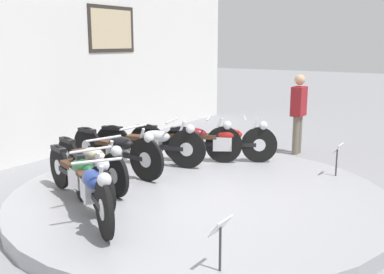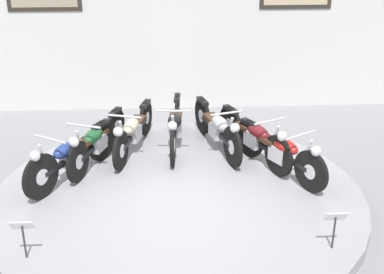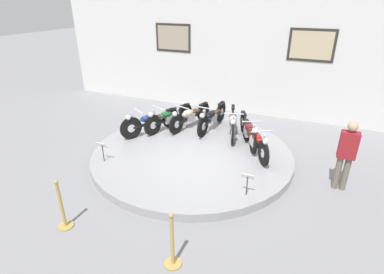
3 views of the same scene
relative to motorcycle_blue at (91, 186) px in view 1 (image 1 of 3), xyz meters
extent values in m
plane|color=gray|center=(1.53, -0.52, -0.59)|extent=(60.00, 60.00, 0.00)
cylinder|color=#99999E|center=(1.53, -0.52, -0.49)|extent=(5.21, 5.21, 0.20)
cube|color=silver|center=(1.53, 3.44, 1.70)|extent=(14.00, 0.20, 4.57)
cube|color=#2D2823|center=(3.93, 3.33, 1.93)|extent=(1.40, 0.02, 1.00)
cube|color=#C6B289|center=(3.93, 3.32, 1.93)|extent=(1.24, 0.02, 0.84)
cylinder|color=black|center=(-0.33, -0.54, -0.06)|extent=(0.39, 0.58, 0.65)
cylinder|color=silver|center=(-0.33, -0.54, -0.06)|extent=(0.18, 0.23, 0.23)
cylinder|color=black|center=(0.38, 0.61, -0.06)|extent=(0.39, 0.58, 0.65)
cylinder|color=silver|center=(0.38, 0.61, -0.06)|extent=(0.18, 0.23, 0.23)
cube|color=black|center=(0.02, 0.03, -0.06)|extent=(0.71, 1.09, 0.07)
cube|color=silver|center=(0.00, 0.00, -0.04)|extent=(0.34, 0.38, 0.24)
ellipsoid|color=navy|center=(-0.05, -0.08, 0.12)|extent=(0.44, 0.52, 0.20)
cube|color=#472D1E|center=(0.14, 0.22, 0.08)|extent=(0.34, 0.38, 0.07)
cube|color=black|center=(0.38, 0.61, 0.21)|extent=(0.27, 0.36, 0.06)
cylinder|color=silver|center=(-0.26, -0.41, 0.14)|extent=(0.17, 0.24, 0.54)
cylinder|color=silver|center=(-0.20, -0.32, 0.40)|extent=(0.48, 0.31, 0.03)
sphere|color=silver|center=(-0.37, -0.59, 0.28)|extent=(0.15, 0.15, 0.15)
cylinder|color=black|center=(0.10, -0.07, -0.08)|extent=(0.26, 0.60, 0.62)
cylinder|color=silver|center=(0.10, -0.07, -0.08)|extent=(0.13, 0.23, 0.22)
cylinder|color=black|center=(0.54, 1.20, -0.08)|extent=(0.26, 0.60, 0.62)
cylinder|color=silver|center=(0.54, 1.20, -0.08)|extent=(0.13, 0.23, 0.22)
cube|color=black|center=(0.32, 0.56, -0.08)|extent=(0.48, 1.20, 0.07)
cube|color=silver|center=(0.31, 0.52, -0.06)|extent=(0.29, 0.37, 0.24)
ellipsoid|color=#1E562D|center=(0.28, 0.43, 0.10)|extent=(0.37, 0.53, 0.20)
cube|color=#472D1E|center=(0.39, 0.77, 0.06)|extent=(0.29, 0.37, 0.07)
cube|color=black|center=(0.54, 1.20, 0.18)|extent=(0.21, 0.37, 0.06)
cylinder|color=silver|center=(0.15, 0.07, 0.12)|extent=(0.12, 0.25, 0.54)
cylinder|color=silver|center=(0.18, 0.17, 0.38)|extent=(0.52, 0.21, 0.03)
sphere|color=silver|center=(0.08, -0.13, 0.26)|extent=(0.15, 0.15, 0.15)
cylinder|color=black|center=(0.69, 0.27, -0.09)|extent=(0.21, 0.60, 0.60)
cylinder|color=silver|center=(0.69, 0.27, -0.09)|extent=(0.12, 0.22, 0.21)
cylinder|color=black|center=(1.03, 1.58, -0.09)|extent=(0.21, 0.60, 0.60)
cylinder|color=silver|center=(1.03, 1.58, -0.09)|extent=(0.12, 0.22, 0.21)
cube|color=black|center=(0.86, 0.93, -0.09)|extent=(0.38, 1.22, 0.07)
cube|color=silver|center=(0.85, 0.89, -0.07)|extent=(0.27, 0.36, 0.24)
ellipsoid|color=beige|center=(0.83, 0.79, 0.09)|extent=(0.33, 0.52, 0.20)
cube|color=#472D1E|center=(0.92, 1.14, 0.05)|extent=(0.27, 0.36, 0.07)
cube|color=black|center=(1.03, 1.58, 0.17)|extent=(0.19, 0.37, 0.06)
cylinder|color=silver|center=(0.73, 0.42, 0.11)|extent=(0.11, 0.25, 0.54)
cylinder|color=silver|center=(0.75, 0.52, 0.37)|extent=(0.53, 0.17, 0.03)
sphere|color=silver|center=(0.67, 0.22, 0.25)|extent=(0.15, 0.15, 0.15)
cylinder|color=black|center=(1.48, 0.38, -0.06)|extent=(0.11, 0.66, 0.66)
cylinder|color=silver|center=(1.48, 0.38, -0.06)|extent=(0.08, 0.24, 0.23)
cylinder|color=black|center=(1.59, 1.73, -0.06)|extent=(0.11, 0.66, 0.66)
cylinder|color=silver|center=(1.59, 1.73, -0.06)|extent=(0.08, 0.24, 0.23)
cube|color=black|center=(1.53, 1.06, -0.06)|extent=(0.17, 1.24, 0.07)
cube|color=silver|center=(1.53, 1.02, -0.04)|extent=(0.22, 0.33, 0.24)
ellipsoid|color=black|center=(1.52, 0.92, 0.12)|extent=(0.26, 0.50, 0.20)
cube|color=#472D1E|center=(1.55, 1.28, 0.08)|extent=(0.22, 0.33, 0.07)
cube|color=black|center=(1.59, 1.73, 0.22)|extent=(0.13, 0.37, 0.06)
cylinder|color=silver|center=(1.49, 0.53, 0.14)|extent=(0.06, 0.25, 0.54)
cylinder|color=silver|center=(1.50, 0.64, 0.40)|extent=(0.54, 0.07, 0.03)
sphere|color=silver|center=(1.48, 0.33, 0.28)|extent=(0.15, 0.15, 0.15)
cylinder|color=black|center=(2.39, 0.28, -0.07)|extent=(0.23, 0.63, 0.64)
cylinder|color=silver|center=(2.39, 0.28, -0.07)|extent=(0.12, 0.23, 0.23)
cylinder|color=black|center=(2.02, 1.58, -0.07)|extent=(0.23, 0.63, 0.64)
cylinder|color=silver|center=(2.02, 1.58, -0.07)|extent=(0.12, 0.23, 0.23)
cube|color=black|center=(2.21, 0.93, -0.07)|extent=(0.41, 1.21, 0.07)
cube|color=silver|center=(2.22, 0.89, -0.05)|extent=(0.28, 0.36, 0.24)
ellipsoid|color=#B2B5BA|center=(2.24, 0.79, 0.11)|extent=(0.34, 0.52, 0.20)
cube|color=#472D1E|center=(2.15, 1.14, 0.07)|extent=(0.28, 0.36, 0.07)
cube|color=black|center=(2.02, 1.58, 0.20)|extent=(0.20, 0.37, 0.06)
cylinder|color=silver|center=(2.35, 0.42, 0.13)|extent=(0.11, 0.25, 0.54)
cylinder|color=silver|center=(2.32, 0.53, 0.39)|extent=(0.53, 0.18, 0.03)
sphere|color=silver|center=(2.41, 0.22, 0.27)|extent=(0.15, 0.15, 0.15)
cylinder|color=black|center=(3.03, -0.05, -0.07)|extent=(0.32, 0.60, 0.63)
cylinder|color=silver|center=(3.03, -0.05, -0.07)|extent=(0.15, 0.23, 0.22)
cylinder|color=black|center=(2.46, 1.17, -0.07)|extent=(0.32, 0.60, 0.63)
cylinder|color=silver|center=(2.46, 1.17, -0.07)|extent=(0.15, 0.23, 0.22)
cube|color=black|center=(2.75, 0.56, -0.07)|extent=(0.59, 1.16, 0.07)
cube|color=silver|center=(2.76, 0.53, -0.05)|extent=(0.32, 0.37, 0.24)
ellipsoid|color=maroon|center=(2.80, 0.44, 0.11)|extent=(0.40, 0.53, 0.20)
cube|color=#472D1E|center=(2.65, 0.76, 0.07)|extent=(0.32, 0.37, 0.07)
cube|color=black|center=(2.46, 1.17, 0.20)|extent=(0.24, 0.37, 0.06)
cylinder|color=silver|center=(2.97, 0.08, 0.13)|extent=(0.15, 0.25, 0.54)
cylinder|color=silver|center=(2.92, 0.18, 0.39)|extent=(0.50, 0.26, 0.03)
sphere|color=silver|center=(3.05, -0.10, 0.27)|extent=(0.15, 0.15, 0.15)
cylinder|color=black|center=(3.39, -0.55, -0.08)|extent=(0.36, 0.56, 0.62)
cylinder|color=silver|center=(3.39, -0.55, -0.08)|extent=(0.17, 0.22, 0.22)
cylinder|color=black|center=(2.70, 0.62, -0.08)|extent=(0.36, 0.56, 0.62)
cylinder|color=silver|center=(2.70, 0.62, -0.08)|extent=(0.17, 0.22, 0.22)
cube|color=black|center=(3.05, 0.03, -0.08)|extent=(0.69, 1.10, 0.07)
cube|color=silver|center=(3.07, 0.00, -0.06)|extent=(0.34, 0.38, 0.24)
ellipsoid|color=red|center=(3.12, -0.09, 0.10)|extent=(0.43, 0.53, 0.20)
cube|color=#472D1E|center=(2.93, 0.22, 0.06)|extent=(0.34, 0.38, 0.07)
cube|color=black|center=(2.70, 0.62, 0.18)|extent=(0.27, 0.36, 0.06)
cylinder|color=silver|center=(3.31, -0.42, 0.12)|extent=(0.17, 0.24, 0.54)
cylinder|color=silver|center=(3.26, -0.33, 0.38)|extent=(0.48, 0.30, 0.03)
sphere|color=silver|center=(3.42, -0.60, 0.26)|extent=(0.15, 0.15, 0.15)
cylinder|color=#333338|center=(-0.25, -1.89, -0.18)|extent=(0.02, 0.02, 0.42)
cube|color=white|center=(-0.25, -1.89, 0.04)|extent=(0.26, 0.11, 0.15)
cylinder|color=#333338|center=(3.32, -1.89, -0.18)|extent=(0.02, 0.02, 0.42)
cube|color=white|center=(3.32, -1.89, 0.04)|extent=(0.26, 0.11, 0.15)
cylinder|color=#6B6051|center=(5.02, -0.58, -0.19)|extent=(0.13, 0.13, 0.78)
cylinder|color=#6B6051|center=(5.18, -0.58, -0.19)|extent=(0.13, 0.13, 0.78)
cube|color=maroon|center=(5.10, -0.58, 0.49)|extent=(0.36, 0.22, 0.59)
sphere|color=tan|center=(5.10, -0.58, 0.92)|extent=(0.21, 0.21, 0.21)
camera|label=1|loc=(-3.50, -3.76, 1.64)|focal=42.00mm
camera|label=2|loc=(1.39, -7.04, 3.40)|focal=50.00mm
camera|label=3|loc=(4.28, -6.99, 3.29)|focal=28.00mm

